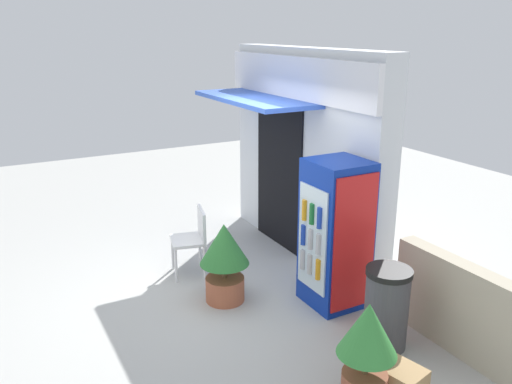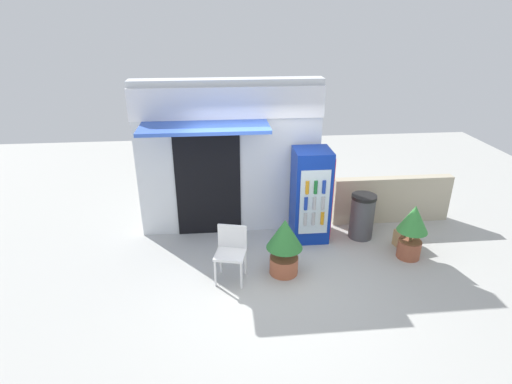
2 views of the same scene
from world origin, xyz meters
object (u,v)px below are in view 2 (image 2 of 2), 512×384
at_px(plastic_chair, 231,249).
at_px(potted_plant_curbside, 413,228).
at_px(drink_cooler, 311,195).
at_px(potted_plant_near_shop, 285,242).
at_px(trash_bin, 362,216).
at_px(cardboard_box, 406,239).

bearing_deg(plastic_chair, potted_plant_curbside, 5.65).
xyz_separation_m(drink_cooler, potted_plant_near_shop, (-0.66, -1.11, -0.30)).
bearing_deg(plastic_chair, drink_cooler, 37.42).
distance_m(potted_plant_near_shop, potted_plant_curbside, 2.26).
relative_size(trash_bin, cardboard_box, 2.47).
bearing_deg(cardboard_box, drink_cooler, 163.55).
bearing_deg(potted_plant_curbside, potted_plant_near_shop, -173.36).
height_order(potted_plant_curbside, trash_bin, potted_plant_curbside).
xyz_separation_m(plastic_chair, cardboard_box, (3.21, 0.66, -0.38)).
distance_m(potted_plant_near_shop, trash_bin, 1.95).
relative_size(potted_plant_curbside, trash_bin, 1.15).
bearing_deg(cardboard_box, potted_plant_near_shop, -165.45).
height_order(drink_cooler, cardboard_box, drink_cooler).
xyz_separation_m(plastic_chair, trash_bin, (2.50, 1.08, -0.10)).
distance_m(trash_bin, cardboard_box, 0.88).
bearing_deg(drink_cooler, potted_plant_curbside, -28.13).
bearing_deg(potted_plant_curbside, cardboard_box, 73.19).
relative_size(potted_plant_curbside, cardboard_box, 2.84).
bearing_deg(trash_bin, cardboard_box, -30.91).
relative_size(potted_plant_near_shop, cardboard_box, 2.80).
relative_size(drink_cooler, plastic_chair, 1.95).
distance_m(potted_plant_curbside, cardboard_box, 0.56).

